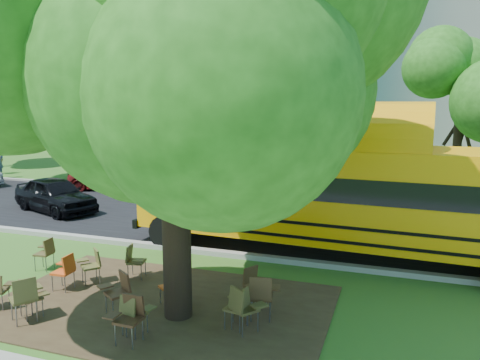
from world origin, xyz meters
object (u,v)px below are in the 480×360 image
at_px(chair_1, 29,295).
at_px(bg_car_red, 115,177).
at_px(chair_7, 243,305).
at_px(chair_13, 262,293).
at_px(chair_9, 92,263).
at_px(chair_2, 25,295).
at_px(black_car, 55,195).
at_px(school_bus, 375,196).
at_px(chair_5, 129,314).
at_px(chair_4, 133,311).
at_px(chair_15, 46,250).
at_px(chair_10, 134,259).
at_px(chair_8, 65,268).
at_px(chair_12, 253,283).
at_px(chair_11, 172,284).
at_px(chair_6, 239,304).
at_px(chair_3, 119,289).
at_px(main_tree, 172,52).

height_order(chair_1, bg_car_red, bg_car_red).
distance_m(chair_7, bg_car_red, 15.89).
bearing_deg(bg_car_red, chair_13, -154.37).
xyz_separation_m(chair_9, bg_car_red, (-6.45, 10.66, 0.09)).
relative_size(chair_2, black_car, 0.23).
relative_size(school_bus, chair_13, 13.53).
distance_m(chair_1, chair_5, 2.38).
relative_size(chair_4, chair_5, 0.92).
bearing_deg(chair_2, chair_9, 34.04).
bearing_deg(chair_4, chair_15, 162.37).
height_order(chair_4, black_car, black_car).
height_order(chair_10, black_car, black_car).
relative_size(chair_8, chair_12, 1.04).
height_order(chair_2, chair_7, chair_2).
height_order(chair_4, chair_13, chair_13).
relative_size(chair_11, black_car, 0.20).
height_order(chair_9, chair_10, chair_10).
height_order(chair_4, chair_10, chair_10).
distance_m(chair_8, chair_15, 1.68).
bearing_deg(chair_13, black_car, 135.14).
bearing_deg(chair_4, chair_2, -162.26).
xyz_separation_m(chair_11, chair_13, (1.98, -0.05, 0.09)).
xyz_separation_m(school_bus, chair_2, (-6.12, -6.00, -1.19)).
height_order(chair_7, chair_12, chair_7).
xyz_separation_m(chair_2, chair_6, (3.98, 1.10, -0.07)).
bearing_deg(school_bus, bg_car_red, 154.94).
bearing_deg(chair_5, chair_8, -30.26).
xyz_separation_m(chair_5, chair_7, (1.80, 0.97, 0.01)).
relative_size(chair_3, chair_9, 1.05).
xyz_separation_m(chair_10, chair_11, (1.56, -1.07, -0.03)).
distance_m(chair_11, chair_13, 1.98).
height_order(chair_2, chair_4, chair_2).
bearing_deg(chair_4, bg_car_red, 137.38).
bearing_deg(black_car, chair_10, -107.40).
xyz_separation_m(chair_1, chair_5, (2.37, -0.17, 0.05)).
relative_size(chair_5, chair_13, 0.94).
distance_m(chair_4, chair_11, 1.41).
distance_m(chair_8, chair_12, 4.31).
xyz_separation_m(chair_6, black_car, (-9.90, 6.74, 0.18)).
bearing_deg(chair_9, chair_7, -154.68).
distance_m(main_tree, chair_3, 4.76).
bearing_deg(chair_2, chair_3, -24.71).
height_order(chair_6, chair_8, chair_8).
bearing_deg(chair_2, chair_1, 57.79).
distance_m(chair_9, chair_12, 3.96).
distance_m(black_car, bg_car_red, 4.99).
bearing_deg(chair_9, school_bus, -106.75).
xyz_separation_m(chair_2, chair_11, (2.31, 1.61, -0.09)).
height_order(chair_2, chair_11, chair_2).
distance_m(chair_4, chair_8, 2.94).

